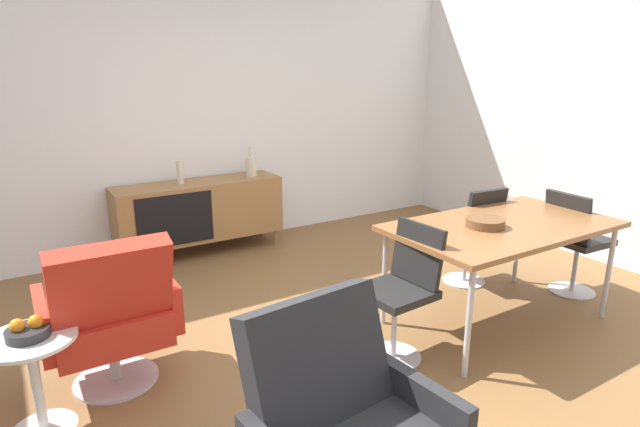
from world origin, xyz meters
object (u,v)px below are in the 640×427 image
(wooden_bowl_on_table, at_px, (485,223))
(dining_chair_back_right, at_px, (473,231))
(dining_chair_far_end, at_px, (574,239))
(vase_cobalt, at_px, (251,166))
(side_table_round, at_px, (35,373))
(dining_table, at_px, (503,229))
(vase_sculptural_dark, at_px, (180,172))
(lounge_chair_red, at_px, (110,313))
(fruit_bowl, at_px, (27,330))
(sideboard, at_px, (199,210))
(dining_chair_near_window, at_px, (403,287))

(wooden_bowl_on_table, xyz_separation_m, dining_chair_back_right, (0.52, 0.55, -0.30))
(dining_chair_far_end, bearing_deg, vase_cobalt, 123.34)
(side_table_round, bearing_deg, dining_table, -8.15)
(vase_sculptural_dark, xyz_separation_m, dining_table, (1.49, -2.51, -0.13))
(dining_table, xyz_separation_m, lounge_chair_red, (-2.50, 0.59, -0.23))
(dining_chair_far_end, xyz_separation_m, side_table_round, (-3.80, 0.41, -0.15))
(vase_sculptural_dark, xyz_separation_m, fruit_bowl, (-1.42, -2.10, -0.27))
(lounge_chair_red, distance_m, side_table_round, 0.46)
(sideboard, xyz_separation_m, vase_cobalt, (0.57, 0.00, 0.38))
(wooden_bowl_on_table, distance_m, lounge_chair_red, 2.42)
(wooden_bowl_on_table, distance_m, dining_chair_near_window, 0.78)
(dining_chair_far_end, bearing_deg, side_table_round, 173.79)
(side_table_round, bearing_deg, dining_chair_back_right, 2.51)
(dining_chair_back_right, xyz_separation_m, side_table_round, (-3.25, -0.14, -0.15))
(dining_table, height_order, side_table_round, dining_table)
(dining_chair_back_right, bearing_deg, side_table_round, -177.49)
(vase_sculptural_dark, relative_size, fruit_bowl, 1.11)
(wooden_bowl_on_table, xyz_separation_m, side_table_round, (-2.74, 0.40, -0.45))
(wooden_bowl_on_table, bearing_deg, dining_chair_near_window, -179.32)
(sideboard, height_order, lounge_chair_red, lounge_chair_red)
(dining_chair_back_right, xyz_separation_m, lounge_chair_red, (-2.85, 0.03, -0.00))
(vase_cobalt, height_order, fruit_bowl, vase_cobalt)
(wooden_bowl_on_table, xyz_separation_m, lounge_chair_red, (-2.33, 0.58, -0.30))
(dining_chair_far_end, relative_size, dining_chair_back_right, 1.00)
(wooden_bowl_on_table, bearing_deg, dining_table, -4.32)
(vase_sculptural_dark, distance_m, dining_table, 2.93)
(dining_chair_far_end, distance_m, side_table_round, 3.82)
(vase_sculptural_dark, bearing_deg, fruit_bowl, -124.03)
(vase_sculptural_dark, bearing_deg, side_table_round, -124.02)
(dining_chair_far_end, bearing_deg, lounge_chair_red, 170.14)
(lounge_chair_red, height_order, fruit_bowl, lounge_chair_red)
(sideboard, bearing_deg, side_table_round, -126.88)
(wooden_bowl_on_table, distance_m, side_table_round, 2.80)
(sideboard, distance_m, dining_chair_back_right, 2.58)
(vase_cobalt, bearing_deg, wooden_bowl_on_table, -76.68)
(dining_table, bearing_deg, wooden_bowl_on_table, 175.68)
(lounge_chair_red, bearing_deg, dining_table, -13.33)
(sideboard, xyz_separation_m, dining_chair_near_window, (0.44, -2.51, 0.03))
(sideboard, height_order, side_table_round, sideboard)
(dining_chair_back_right, distance_m, side_table_round, 3.26)
(dining_chair_far_end, bearing_deg, wooden_bowl_on_table, 179.49)
(dining_chair_far_end, height_order, side_table_round, dining_chair_far_end)
(lounge_chair_red, bearing_deg, fruit_bowl, -156.41)
(sideboard, bearing_deg, dining_chair_far_end, -48.47)
(sideboard, distance_m, side_table_round, 2.62)
(sideboard, xyz_separation_m, lounge_chair_red, (-1.17, -1.92, 0.03))
(sideboard, xyz_separation_m, dining_chair_back_right, (1.68, -1.95, 0.03))
(sideboard, distance_m, dining_table, 2.86)
(vase_sculptural_dark, relative_size, dining_table, 0.14)
(dining_chair_far_end, height_order, fruit_bowl, dining_chair_far_end)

